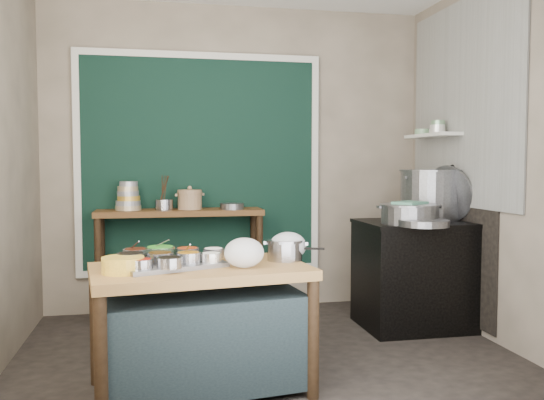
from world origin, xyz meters
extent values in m
cube|color=#2C2521|center=(0.00, 0.00, -0.01)|extent=(3.50, 3.00, 0.02)
cube|color=gray|center=(0.00, 1.51, 1.40)|extent=(3.50, 0.02, 2.80)
cube|color=gray|center=(1.76, 0.00, 1.40)|extent=(0.02, 3.00, 2.80)
cube|color=black|center=(-0.35, 1.47, 1.35)|extent=(2.10, 0.02, 1.90)
cube|color=#B2B2AA|center=(1.74, 0.55, 1.85)|extent=(0.02, 1.70, 1.70)
cube|color=black|center=(1.74, 0.65, 0.70)|extent=(0.01, 1.30, 1.30)
cube|color=beige|center=(1.63, 0.85, 1.60)|extent=(0.22, 0.70, 0.03)
cube|color=olive|center=(-0.50, -0.46, 0.38)|extent=(1.34, 0.88, 0.75)
cube|color=#563718|center=(-0.55, 1.28, 0.47)|extent=(1.45, 0.40, 0.95)
cube|color=black|center=(1.35, 0.55, 0.42)|extent=(0.90, 0.68, 0.85)
cube|color=black|center=(1.35, 0.55, 0.86)|extent=(0.92, 0.69, 0.03)
cube|color=gray|center=(-0.68, -0.43, 0.76)|extent=(0.70, 0.60, 0.03)
cylinder|color=gray|center=(-0.73, -0.29, 0.81)|extent=(0.18, 0.18, 0.07)
cylinder|color=gray|center=(-0.74, -0.47, 0.81)|extent=(0.15, 0.15, 0.06)
cylinder|color=gray|center=(-0.69, -0.62, 0.81)|extent=(0.14, 0.14, 0.06)
cylinder|color=gray|center=(-0.57, -0.47, 0.81)|extent=(0.14, 0.14, 0.06)
cylinder|color=gray|center=(-0.41, -0.31, 0.80)|extent=(0.13, 0.13, 0.06)
cylinder|color=silver|center=(-0.44, -0.48, 0.80)|extent=(0.12, 0.12, 0.05)
cylinder|color=gray|center=(-0.90, -0.46, 0.81)|extent=(0.16, 0.16, 0.06)
cylinder|color=gray|center=(-0.88, -0.29, 0.81)|extent=(0.15, 0.15, 0.06)
cylinder|color=gray|center=(-0.84, -0.62, 0.80)|extent=(0.13, 0.13, 0.05)
cylinder|color=gray|center=(-0.57, -0.29, 0.81)|extent=(0.14, 0.14, 0.06)
cylinder|color=gold|center=(-0.94, -0.58, 0.79)|extent=(0.25, 0.25, 0.09)
ellipsoid|color=white|center=(-0.26, -0.56, 0.84)|extent=(0.28, 0.26, 0.18)
ellipsoid|color=white|center=(0.05, -0.34, 0.84)|extent=(0.28, 0.26, 0.18)
cylinder|color=tan|center=(-0.99, 1.29, 0.97)|extent=(0.22, 0.22, 0.04)
cylinder|color=gray|center=(-0.99, 1.29, 1.01)|extent=(0.21, 0.21, 0.04)
cylinder|color=gold|center=(-0.99, 1.29, 1.05)|extent=(0.19, 0.19, 0.04)
cylinder|color=gray|center=(-0.99, 1.29, 1.10)|extent=(0.19, 0.19, 0.04)
cylinder|color=tan|center=(-0.99, 1.29, 1.14)|extent=(0.18, 0.18, 0.04)
cylinder|color=gray|center=(-0.99, 1.29, 1.18)|extent=(0.16, 0.16, 0.04)
cylinder|color=gray|center=(-0.69, 1.25, 1.00)|extent=(0.20, 0.20, 0.09)
cylinder|color=gray|center=(-0.10, 1.21, 0.98)|extent=(0.24, 0.24, 0.05)
cylinder|color=gray|center=(1.65, 0.57, 1.11)|extent=(0.27, 0.48, 0.46)
cube|color=#549770|center=(1.20, 0.38, 1.05)|extent=(0.31, 0.30, 0.02)
cylinder|color=gray|center=(1.23, 0.18, 0.91)|extent=(0.51, 0.51, 0.05)
cylinder|color=silver|center=(1.63, 0.77, 1.63)|extent=(0.14, 0.14, 0.04)
cylinder|color=silver|center=(1.63, 0.77, 1.67)|extent=(0.13, 0.13, 0.04)
cylinder|color=gray|center=(1.63, 0.77, 1.71)|extent=(0.12, 0.12, 0.04)
cylinder|color=gray|center=(1.63, 1.05, 1.64)|extent=(0.18, 0.18, 0.05)
camera|label=1|loc=(-0.75, -3.83, 1.35)|focal=38.00mm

